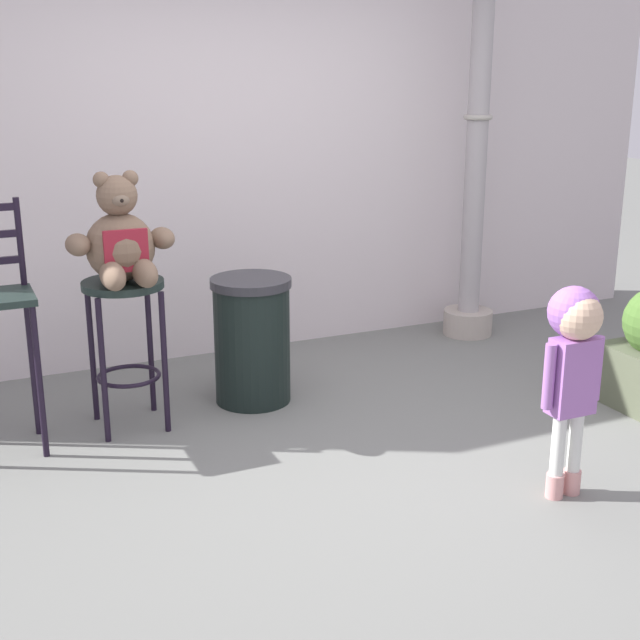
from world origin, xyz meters
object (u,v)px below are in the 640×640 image
at_px(teddy_bear, 121,243).
at_px(trash_bin, 252,340).
at_px(lamppost, 474,191).
at_px(bar_stool_with_teddy, 125,322).
at_px(child_walking, 574,347).

height_order(teddy_bear, trash_bin, teddy_bear).
relative_size(teddy_bear, lamppost, 0.21).
bearing_deg(trash_bin, bar_stool_with_teddy, -174.35).
relative_size(trash_bin, lamppost, 0.28).
xyz_separation_m(bar_stool_with_teddy, trash_bin, (0.74, 0.07, -0.22)).
bearing_deg(lamppost, child_walking, -113.60).
bearing_deg(bar_stool_with_teddy, child_walking, -44.60).
bearing_deg(child_walking, trash_bin, -29.55).
xyz_separation_m(trash_bin, lamppost, (1.90, 0.59, 0.68)).
bearing_deg(bar_stool_with_teddy, lamppost, 14.15).
bearing_deg(trash_bin, lamppost, 17.32).
height_order(bar_stool_with_teddy, lamppost, lamppost).
relative_size(bar_stool_with_teddy, child_walking, 0.83).
xyz_separation_m(bar_stool_with_teddy, teddy_bear, (0.00, -0.03, 0.43)).
xyz_separation_m(teddy_bear, child_walking, (1.64, -1.59, -0.31)).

